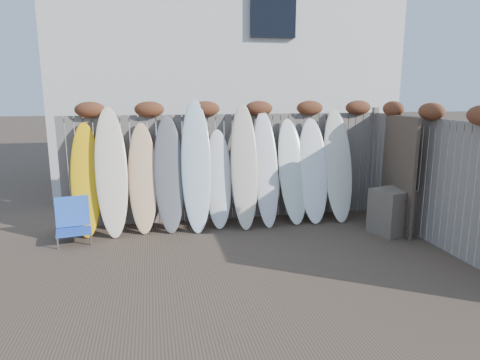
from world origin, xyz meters
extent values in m
plane|color=#493A2D|center=(0.00, 0.00, 0.00)|extent=(80.00, 80.00, 0.00)
cube|color=slate|center=(0.00, 2.40, 1.00)|extent=(6.00, 0.10, 2.00)
cube|color=slate|center=(3.00, 2.40, 1.05)|extent=(0.10, 0.10, 2.10)
ellipsoid|color=brown|center=(-2.40, 2.36, 2.10)|extent=(0.52, 0.28, 0.28)
ellipsoid|color=brown|center=(-1.40, 2.36, 2.10)|extent=(0.52, 0.28, 0.28)
ellipsoid|color=brown|center=(-0.40, 2.36, 2.10)|extent=(0.52, 0.28, 0.28)
ellipsoid|color=brown|center=(0.60, 2.36, 2.10)|extent=(0.52, 0.28, 0.28)
ellipsoid|color=brown|center=(1.60, 2.36, 2.10)|extent=(0.52, 0.28, 0.28)
ellipsoid|color=brown|center=(2.60, 2.36, 2.10)|extent=(0.52, 0.28, 0.28)
cube|color=slate|center=(3.00, 0.20, 1.00)|extent=(0.10, 4.40, 2.00)
ellipsoid|color=brown|center=(2.96, 0.60, 2.10)|extent=(0.28, 0.56, 0.28)
ellipsoid|color=brown|center=(2.96, 1.70, 2.10)|extent=(0.28, 0.56, 0.28)
cube|color=silver|center=(0.50, 6.50, 3.00)|extent=(8.00, 5.00, 6.00)
cube|color=black|center=(1.30, 3.95, 4.20)|extent=(1.00, 0.12, 1.30)
cube|color=blue|center=(-2.68, 1.53, 0.20)|extent=(0.60, 0.55, 0.03)
cube|color=blue|center=(-2.72, 1.78, 0.47)|extent=(0.55, 0.25, 0.49)
cylinder|color=#BBBBC3|center=(-2.88, 1.29, 0.10)|extent=(0.03, 0.03, 0.20)
cylinder|color=#AFAFB6|center=(-2.95, 1.69, 0.10)|extent=(0.03, 0.03, 0.20)
cylinder|color=#9FA0A6|center=(-2.40, 1.38, 0.10)|extent=(0.03, 0.03, 0.20)
cylinder|color=#ADAFB5|center=(-2.47, 1.77, 0.10)|extent=(0.03, 0.03, 0.20)
cube|color=brown|center=(2.64, 0.96, 0.39)|extent=(0.80, 0.72, 0.77)
cube|color=brown|center=(2.83, 1.18, 1.00)|extent=(0.27, 1.33, 2.00)
ellipsoid|color=#FFB90B|center=(-2.50, 2.01, 0.95)|extent=(0.51, 0.70, 1.90)
ellipsoid|color=beige|center=(-2.07, 1.95, 1.08)|extent=(0.60, 0.81, 2.17)
ellipsoid|color=#E3B16F|center=(-1.56, 2.01, 0.94)|extent=(0.50, 0.67, 1.88)
ellipsoid|color=#5C5C5F|center=(-1.11, 1.98, 1.00)|extent=(0.52, 0.71, 2.00)
ellipsoid|color=silver|center=(-0.63, 1.93, 1.14)|extent=(0.58, 0.84, 2.29)
ellipsoid|color=white|center=(-0.23, 2.00, 0.87)|extent=(0.52, 0.66, 1.74)
ellipsoid|color=beige|center=(0.23, 1.92, 1.10)|extent=(0.56, 0.82, 2.21)
ellipsoid|color=white|center=(0.63, 1.94, 1.04)|extent=(0.47, 0.74, 2.08)
ellipsoid|color=white|center=(1.15, 1.98, 0.96)|extent=(0.58, 0.72, 1.92)
ellipsoid|color=white|center=(1.56, 1.97, 0.96)|extent=(0.61, 0.73, 1.92)
ellipsoid|color=silver|center=(2.05, 1.97, 1.04)|extent=(0.58, 0.77, 2.08)
camera|label=1|loc=(-1.38, -5.46, 2.42)|focal=32.00mm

